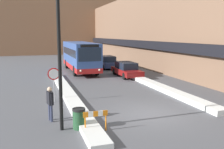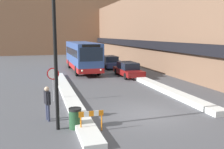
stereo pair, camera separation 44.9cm
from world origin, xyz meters
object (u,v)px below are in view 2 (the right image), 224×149
object	(u,v)px
stop_sign	(53,77)
city_bus	(82,56)
street_lamp	(61,31)
pedestrian	(47,100)
trash_bin	(75,118)
parked_car_middle	(110,62)
construction_barricade	(91,117)
parked_car_front	(128,69)
parked_car_back	(96,57)

from	to	relation	value
stop_sign	city_bus	bearing A→B (deg)	72.21
street_lamp	stop_sign	bearing A→B (deg)	91.60
pedestrian	trash_bin	size ratio (longest dim) A/B	1.82
parked_car_middle	pedestrian	world-z (taller)	pedestrian
construction_barricade	parked_car_front	bearing A→B (deg)	63.62
stop_sign	construction_barricade	distance (m)	5.81
city_bus	trash_bin	world-z (taller)	city_bus
stop_sign	trash_bin	distance (m)	5.17
parked_car_middle	pedestrian	distance (m)	19.80
city_bus	pedestrian	world-z (taller)	city_bus
parked_car_front	street_lamp	xyz separation A→B (m)	(-7.72, -12.57, 3.65)
parked_car_middle	stop_sign	size ratio (longest dim) A/B	2.02
trash_bin	pedestrian	bearing A→B (deg)	128.83
stop_sign	trash_bin	world-z (taller)	stop_sign
parked_car_middle	street_lamp	distance (m)	21.10
trash_bin	street_lamp	bearing A→B (deg)	170.60
stop_sign	street_lamp	xyz separation A→B (m)	(0.14, -4.92, 2.81)
parked_car_front	trash_bin	xyz separation A→B (m)	(-7.20, -12.66, -0.26)
parked_car_front	construction_barricade	world-z (taller)	parked_car_front
stop_sign	street_lamp	size ratio (longest dim) A/B	0.30
parked_car_middle	trash_bin	size ratio (longest dim) A/B	4.64
city_bus	parked_car_middle	size ratio (longest dim) A/B	2.34
parked_car_back	street_lamp	size ratio (longest dim) A/B	0.67
street_lamp	pedestrian	distance (m)	3.67
parked_car_middle	parked_car_back	bearing A→B (deg)	90.00
parked_car_back	street_lamp	world-z (taller)	street_lamp
trash_bin	city_bus	bearing A→B (deg)	79.08
parked_car_middle	street_lamp	size ratio (longest dim) A/B	0.61
parked_car_middle	parked_car_back	size ratio (longest dim) A/B	0.91
parked_car_middle	construction_barricade	bearing A→B (deg)	-108.21
pedestrian	trash_bin	xyz separation A→B (m)	(1.16, -1.44, -0.56)
parked_car_back	pedestrian	xyz separation A→B (m)	(-8.36, -25.60, 0.31)
city_bus	pedestrian	bearing A→B (deg)	-105.73
parked_car_front	trash_bin	size ratio (longest dim) A/B	5.11
city_bus	pedestrian	distance (m)	16.84
parked_car_front	parked_car_middle	bearing A→B (deg)	90.00
street_lamp	construction_barricade	bearing A→B (deg)	-30.65
city_bus	parked_car_front	size ratio (longest dim) A/B	2.13
stop_sign	construction_barricade	size ratio (longest dim) A/B	1.99
pedestrian	parked_car_front	bearing A→B (deg)	129.56
parked_car_middle	construction_barricade	xyz separation A→B (m)	(-6.57, -19.97, -0.09)
city_bus	parked_car_front	bearing A→B (deg)	-52.62
parked_car_middle	stop_sign	xyz separation A→B (m)	(-7.85, -14.38, 0.82)
street_lamp	trash_bin	distance (m)	3.95
city_bus	parked_car_middle	world-z (taller)	city_bus
city_bus	stop_sign	size ratio (longest dim) A/B	4.71
parked_car_middle	construction_barricade	world-z (taller)	parked_car_middle
parked_car_middle	city_bus	bearing A→B (deg)	-155.32
parked_car_front	street_lamp	distance (m)	15.20
construction_barricade	parked_car_middle	bearing A→B (deg)	71.79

